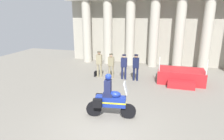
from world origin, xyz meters
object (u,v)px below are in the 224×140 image
at_px(officer_in_row_1, 111,64).
at_px(briefcase_on_ground, 96,74).
at_px(officer_in_row_2, 124,65).
at_px(officer_in_row_0, 99,62).
at_px(motorcycle_with_rider, 109,99).
at_px(officer_in_row_3, 136,65).
at_px(reviewing_stand, 181,76).

height_order(officer_in_row_1, briefcase_on_ground, officer_in_row_1).
bearing_deg(officer_in_row_2, officer_in_row_0, -0.77).
bearing_deg(briefcase_on_ground, motorcycle_with_rider, -63.22).
bearing_deg(officer_in_row_3, officer_in_row_1, -6.25).
bearing_deg(reviewing_stand, briefcase_on_ground, -176.80).
xyz_separation_m(reviewing_stand, officer_in_row_2, (-3.56, -0.37, 0.58)).
relative_size(reviewing_stand, briefcase_on_ground, 7.70).
bearing_deg(officer_in_row_1, reviewing_stand, -179.03).
bearing_deg(officer_in_row_3, officer_in_row_2, -7.70).
distance_m(reviewing_stand, officer_in_row_0, 5.29).
height_order(officer_in_row_0, officer_in_row_2, officer_in_row_0).
bearing_deg(officer_in_row_1, briefcase_on_ground, -5.07).
xyz_separation_m(reviewing_stand, officer_in_row_1, (-4.43, -0.34, 0.58)).
height_order(officer_in_row_3, motorcycle_with_rider, motorcycle_with_rider).
bearing_deg(officer_in_row_0, officer_in_row_1, -176.24).
height_order(reviewing_stand, briefcase_on_ground, reviewing_stand).
height_order(reviewing_stand, motorcycle_with_rider, motorcycle_with_rider).
height_order(reviewing_stand, officer_in_row_2, reviewing_stand).
distance_m(officer_in_row_1, briefcase_on_ground, 1.38).
xyz_separation_m(officer_in_row_1, officer_in_row_3, (1.66, -0.08, 0.04)).
xyz_separation_m(officer_in_row_1, motorcycle_with_rider, (1.43, -5.05, -0.17)).
xyz_separation_m(officer_in_row_2, briefcase_on_ground, (-2.00, 0.05, -0.79)).
distance_m(officer_in_row_1, officer_in_row_3, 1.66).
height_order(officer_in_row_3, briefcase_on_ground, officer_in_row_3).
bearing_deg(motorcycle_with_rider, briefcase_on_ground, 109.00).
xyz_separation_m(reviewing_stand, officer_in_row_0, (-5.23, -0.44, 0.66)).
bearing_deg(officer_in_row_0, reviewing_stand, -178.60).
xyz_separation_m(officer_in_row_0, officer_in_row_2, (1.67, 0.08, -0.08)).
xyz_separation_m(reviewing_stand, briefcase_on_ground, (-5.56, -0.31, -0.21)).
xyz_separation_m(reviewing_stand, motorcycle_with_rider, (-3.00, -5.39, 0.41)).
relative_size(officer_in_row_2, briefcase_on_ground, 4.56).
xyz_separation_m(officer_in_row_0, officer_in_row_3, (2.46, 0.02, -0.05)).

